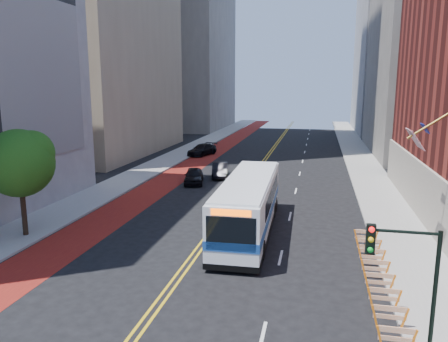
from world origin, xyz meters
name	(u,v)px	position (x,y,z in m)	size (l,w,h in m)	color
ground	(162,299)	(0.00, 0.00, 0.00)	(160.00, 160.00, 0.00)	black
sidewalk_left	(154,167)	(-12.00, 30.00, 0.07)	(4.00, 140.00, 0.15)	gray
sidewalk_right	(369,176)	(12.00, 30.00, 0.07)	(4.00, 140.00, 0.15)	gray
bus_lane_paint	(186,169)	(-8.10, 30.00, 0.00)	(3.60, 140.00, 0.01)	#600D10
center_line_inner	(254,172)	(-0.18, 30.00, 0.00)	(0.14, 140.00, 0.01)	gold
center_line_outer	(258,172)	(0.18, 30.00, 0.00)	(0.14, 140.00, 0.01)	gold
lane_dashes	(303,161)	(4.80, 38.00, 0.01)	(0.14, 98.20, 0.01)	silver
construction_barriers	(377,273)	(9.60, 3.42, 0.68)	(1.42, 10.91, 1.00)	orange
street_tree	(20,161)	(-11.24, 6.04, 4.91)	(4.20, 4.20, 6.70)	black
traffic_signal	(406,273)	(9.41, -3.51, 3.72)	(2.21, 0.34, 5.07)	black
transit_bus	(249,204)	(2.38, 9.85, 1.91)	(3.23, 13.35, 3.65)	silver
car_a	(194,176)	(-5.15, 23.07, 0.75)	(1.78, 4.41, 1.50)	black
car_b	(220,170)	(-3.32, 26.55, 0.74)	(1.57, 4.52, 1.49)	black
car_c	(202,150)	(-8.87, 40.05, 0.76)	(2.14, 5.26, 1.53)	black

